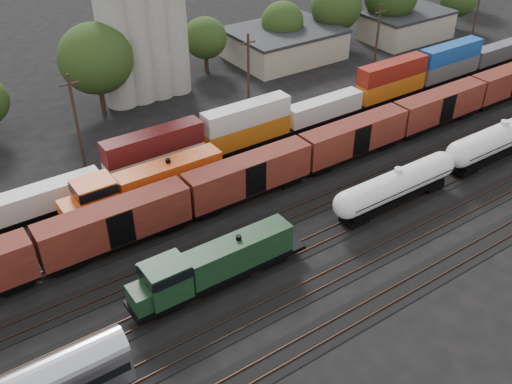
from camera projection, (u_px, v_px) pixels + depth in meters
ground at (270, 223)px, 60.04m from camera, size 600.00×600.00×0.00m
tracks at (270, 223)px, 60.02m from camera, size 180.00×33.20×0.20m
green_locomotive at (210, 266)px, 50.40m from camera, size 17.47×3.08×4.62m
tank_car_a at (396, 185)px, 61.25m from camera, size 17.09×3.06×4.48m
tank_car_b at (501, 138)px, 69.55m from camera, size 18.67×3.34×4.89m
orange_locomotive at (141, 187)px, 60.72m from camera, size 20.00×3.33×5.00m
boxcar_string at (304, 155)px, 65.63m from camera, size 153.60×2.90×4.20m
container_wall at (227, 135)px, 70.81m from camera, size 160.00×2.60×5.80m
grain_silo at (141, 23)px, 79.95m from camera, size 13.40×5.00×29.00m
industrial_sheds at (170, 78)px, 85.86m from camera, size 119.38×17.26×5.10m
tree_band at (84, 58)px, 79.50m from camera, size 166.08×19.10×14.36m
utility_poles at (169, 97)px, 71.64m from camera, size 122.20×0.36×12.00m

